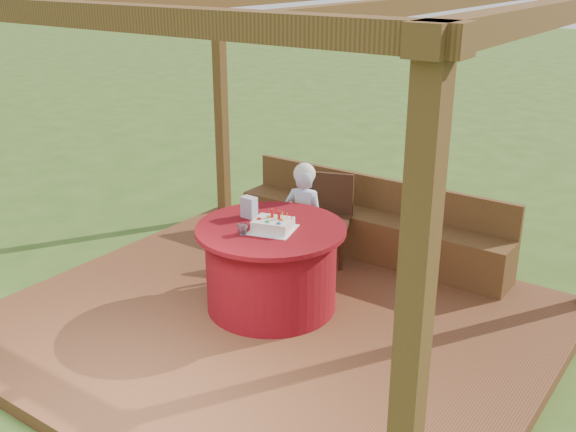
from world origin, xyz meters
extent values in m
plane|color=#33531B|center=(0.00, 0.00, 0.00)|extent=(60.00, 60.00, 0.00)
cube|color=brown|center=(0.00, 0.00, 0.06)|extent=(4.50, 4.00, 0.12)
cube|color=brown|center=(2.13, -1.88, 1.42)|extent=(0.12, 0.12, 2.60)
cube|color=brown|center=(-2.13, 1.88, 1.42)|extent=(0.12, 0.12, 2.60)
cube|color=brown|center=(0.00, -1.88, 2.78)|extent=(4.50, 0.14, 0.12)
cube|color=brown|center=(2.13, 0.00, 2.78)|extent=(0.14, 4.00, 0.12)
cube|color=brown|center=(1.30, 0.00, 2.78)|extent=(0.10, 3.70, 0.10)
cube|color=brown|center=(0.00, 1.70, 0.34)|extent=(3.00, 0.42, 0.45)
cube|color=brown|center=(0.00, 1.88, 0.75)|extent=(3.00, 0.06, 0.35)
cylinder|color=maroon|center=(-0.14, 0.20, 0.48)|extent=(1.14, 1.14, 0.73)
cylinder|color=maroon|center=(-0.14, 0.20, 0.87)|extent=(1.30, 1.30, 0.04)
cube|color=#3B2012|center=(-0.26, 1.30, 0.56)|extent=(0.56, 0.56, 0.05)
cylinder|color=#3B2012|center=(-0.36, 1.07, 0.34)|extent=(0.04, 0.04, 0.44)
cylinder|color=#3B2012|center=(-0.03, 1.20, 0.34)|extent=(0.04, 0.04, 0.44)
cylinder|color=#3B2012|center=(-0.48, 1.40, 0.34)|extent=(0.04, 0.04, 0.44)
cylinder|color=#3B2012|center=(-0.15, 1.53, 0.34)|extent=(0.04, 0.04, 0.44)
cube|color=#3B2012|center=(-0.33, 1.49, 0.78)|extent=(0.42, 0.19, 0.45)
imported|color=#A0C8ED|center=(-0.32, 0.97, 0.66)|extent=(0.44, 0.35, 1.07)
sphere|color=white|center=(-0.32, 0.97, 1.13)|extent=(0.21, 0.21, 0.21)
cube|color=white|center=(-0.08, 0.15, 0.89)|extent=(0.44, 0.44, 0.01)
cube|color=white|center=(-0.08, 0.15, 0.94)|extent=(0.37, 0.33, 0.09)
cylinder|color=red|center=(-0.12, 0.19, 1.02)|extent=(0.03, 0.03, 0.08)
cylinder|color=red|center=(-0.05, 0.19, 1.02)|extent=(0.03, 0.03, 0.08)
sphere|color=red|center=(-0.18, 0.09, 0.99)|extent=(0.04, 0.04, 0.04)
sphere|color=green|center=(-0.08, 0.08, 0.99)|extent=(0.04, 0.04, 0.04)
sphere|color=blue|center=(0.02, 0.10, 0.99)|extent=(0.04, 0.04, 0.04)
sphere|color=yellow|center=(-0.14, 0.17, 0.99)|extent=(0.04, 0.04, 0.04)
sphere|color=orange|center=(-0.01, 0.18, 0.99)|extent=(0.04, 0.04, 0.04)
cube|color=#D98CC3|center=(-0.44, 0.27, 0.98)|extent=(0.14, 0.09, 0.19)
imported|color=white|center=(-0.23, -0.08, 0.93)|extent=(0.12, 0.12, 0.09)
camera|label=1|loc=(3.08, -4.08, 3.03)|focal=42.00mm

